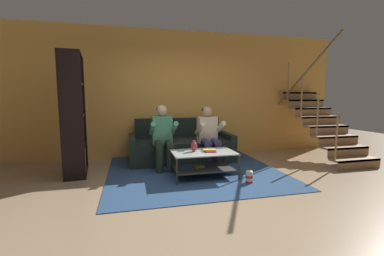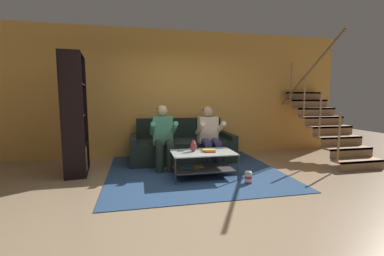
% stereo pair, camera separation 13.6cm
% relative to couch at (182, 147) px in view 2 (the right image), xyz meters
% --- Properties ---
extents(ground, '(16.80, 16.80, 0.00)m').
position_rel_couch_xyz_m(ground, '(-0.09, -1.83, -0.30)').
color(ground, '#9B8264').
extents(back_partition, '(8.40, 0.12, 2.90)m').
position_rel_couch_xyz_m(back_partition, '(-0.09, 0.63, 1.15)').
color(back_partition, gold).
rests_on(back_partition, ground).
extents(staircase_run, '(0.98, 2.41, 2.61)m').
position_rel_couch_xyz_m(staircase_run, '(3.13, -0.35, 0.67)').
color(staircase_run, '#A77D56').
rests_on(staircase_run, ground).
extents(couch, '(2.18, 0.97, 0.90)m').
position_rel_couch_xyz_m(couch, '(0.00, 0.00, 0.00)').
color(couch, black).
rests_on(couch, ground).
extents(person_seated_left, '(0.50, 0.58, 1.22)m').
position_rel_couch_xyz_m(person_seated_left, '(-0.46, -0.57, 0.37)').
color(person_seated_left, '#222F24').
rests_on(person_seated_left, ground).
extents(person_seated_right, '(0.50, 0.58, 1.19)m').
position_rel_couch_xyz_m(person_seated_right, '(0.46, -0.57, 0.36)').
color(person_seated_right, navy).
rests_on(person_seated_right, ground).
extents(coffee_table, '(1.07, 0.67, 0.44)m').
position_rel_couch_xyz_m(coffee_table, '(0.14, -1.24, -0.00)').
color(coffee_table, '#B8C4BF').
rests_on(coffee_table, ground).
extents(area_rug, '(3.10, 3.19, 0.01)m').
position_rel_couch_xyz_m(area_rug, '(0.07, -0.75, -0.29)').
color(area_rug, navy).
rests_on(area_rug, ground).
extents(vase, '(0.11, 0.11, 0.19)m').
position_rel_couch_xyz_m(vase, '(-0.00, -1.18, 0.24)').
color(vase, maroon).
rests_on(vase, coffee_table).
extents(book_stack, '(0.24, 0.21, 0.04)m').
position_rel_couch_xyz_m(book_stack, '(0.27, -1.26, 0.16)').
color(book_stack, red).
rests_on(book_stack, coffee_table).
extents(bookshelf, '(0.45, 0.94, 2.12)m').
position_rel_couch_xyz_m(bookshelf, '(-2.05, -0.56, 0.51)').
color(bookshelf, black).
rests_on(bookshelf, ground).
extents(popcorn_tub, '(0.11, 0.11, 0.21)m').
position_rel_couch_xyz_m(popcorn_tub, '(0.77, -1.75, -0.19)').
color(popcorn_tub, red).
rests_on(popcorn_tub, ground).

